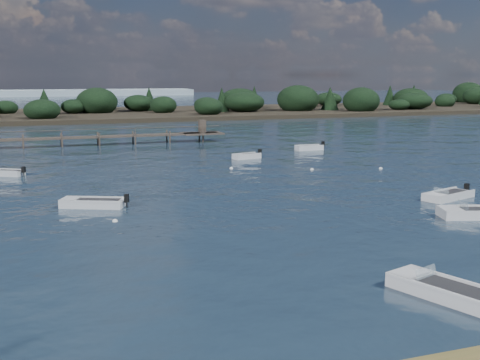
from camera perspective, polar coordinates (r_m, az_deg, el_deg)
name	(u,v)px	position (r m, az deg, el deg)	size (l,w,h in m)	color
ground	(152,134)	(87.44, -8.32, 4.37)	(400.00, 400.00, 0.00)	#152331
tender_far_grey	(6,174)	(53.95, -21.28, 0.54)	(3.12, 2.54, 1.04)	silver
dinghy_mid_white_b	(448,197)	(43.29, 19.13, -1.51)	(4.42, 2.72, 1.08)	silver
tender_far_grey_b	(309,149)	(67.91, 6.58, 2.97)	(3.44, 1.27, 1.18)	silver
tender_far_white	(247,157)	(60.52, 0.64, 2.18)	(3.28, 1.80, 1.10)	silver
dinghy_mid_white_a	(480,215)	(38.38, 21.80, -3.07)	(5.21, 3.14, 1.20)	silver
dinghy_near_olive	(448,294)	(24.43, 19.08, -10.14)	(3.07, 4.99, 1.20)	silver
dinghy_mid_grey	(93,205)	(39.55, -13.77, -2.27)	(4.32, 3.03, 1.10)	silver
buoy_a	(472,295)	(25.11, 21.11, -10.10)	(0.32, 0.32, 0.32)	silver
buoy_b	(439,215)	(38.11, 18.38, -3.19)	(0.32, 0.32, 0.32)	silver
buoy_c	(115,222)	(35.36, -11.76, -3.88)	(0.32, 0.32, 0.32)	silver
buoy_e	(231,169)	(54.05, -0.84, 1.08)	(0.32, 0.32, 0.32)	silver
buoy_extra_a	(381,169)	(55.41, 13.20, 1.04)	(0.32, 0.32, 0.32)	silver
buoy_extra_b	(312,170)	(53.79, 6.84, 0.97)	(0.32, 0.32, 0.32)	silver
far_headland	(228,104)	(132.38, -1.11, 7.18)	(190.00, 40.00, 5.80)	black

